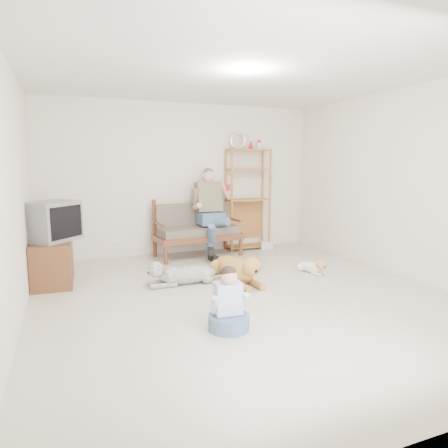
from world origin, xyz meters
name	(u,v)px	position (x,y,z in m)	size (l,w,h in m)	color
floor	(246,297)	(0.00, 0.00, 0.00)	(5.50, 5.50, 0.00)	silver
ceiling	(248,69)	(0.00, 0.00, 2.70)	(5.50, 5.50, 0.00)	white
wall_back	(183,179)	(0.00, 2.75, 1.35)	(5.00, 5.00, 0.00)	silver
wall_left	(10,193)	(-2.50, 0.00, 1.35)	(5.50, 5.50, 0.00)	silver
wall_right	(407,184)	(2.50, 0.00, 1.35)	(5.50, 5.50, 0.00)	silver
loveseat	(197,229)	(0.13, 2.37, 0.49)	(1.55, 0.83, 0.95)	brown
man	(212,217)	(0.33, 2.14, 0.71)	(0.59, 0.84, 1.36)	slate
etagere	(248,198)	(1.21, 2.55, 0.97)	(0.84, 0.37, 2.21)	#B26B37
book_stack	(267,245)	(1.54, 2.38, 0.07)	(0.23, 0.17, 0.14)	white
tv_stand	(52,262)	(-2.23, 1.48, 0.30)	(0.54, 0.92, 0.60)	brown
crt_tv	(52,221)	(-2.20, 1.47, 0.87)	(0.81, 0.81, 0.53)	slate
wall_outlet	(115,241)	(-1.25, 2.73, 0.30)	(0.12, 0.02, 0.08)	white
golden_retriever	(237,269)	(0.17, 0.66, 0.17)	(0.40, 1.42, 0.43)	#C19243
shaggy_dog	(181,274)	(-0.61, 0.79, 0.14)	(1.18, 0.29, 0.35)	white
terrier	(313,267)	(1.39, 0.60, 0.10)	(0.27, 0.62, 0.23)	white
child	(229,307)	(-0.57, -0.83, 0.23)	(0.41, 0.41, 0.65)	slate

